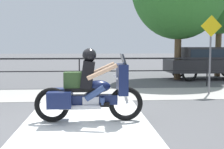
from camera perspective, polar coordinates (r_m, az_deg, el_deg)
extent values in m
plane|color=#565659|center=(6.05, -8.51, -9.50)|extent=(120.00, 120.00, 0.00)
cube|color=#A8A59E|center=(9.36, -7.01, -4.04)|extent=(44.00, 2.40, 0.01)
cube|color=silver|center=(5.84, -5.24, -9.98)|extent=(2.62, 6.00, 0.01)
cube|color=black|center=(10.90, -6.68, 3.23)|extent=(36.00, 0.04, 0.06)
cube|color=black|center=(10.93, -6.65, 0.67)|extent=(36.00, 0.03, 0.04)
cylinder|color=black|center=(10.93, -6.64, 0.37)|extent=(0.05, 0.05, 1.15)
cylinder|color=black|center=(11.88, 18.77, 0.53)|extent=(0.05, 0.05, 1.15)
torus|color=black|center=(6.01, 2.82, -5.95)|extent=(0.73, 0.11, 0.73)
torus|color=black|center=(6.02, -12.08, -6.05)|extent=(0.73, 0.11, 0.73)
cube|color=#141E47|center=(5.95, -4.64, -5.11)|extent=(1.18, 0.22, 0.20)
cube|color=silver|center=(5.96, -4.34, -5.58)|extent=(0.34, 0.26, 0.26)
ellipsoid|color=#141E47|center=(5.90, -2.86, -2.43)|extent=(0.53, 0.30, 0.26)
cube|color=black|center=(5.91, -6.17, -3.03)|extent=(0.68, 0.28, 0.08)
cube|color=#141E47|center=(5.92, 2.08, -0.94)|extent=(0.20, 0.57, 0.64)
cube|color=#1E232B|center=(5.89, 2.29, 3.11)|extent=(0.10, 0.49, 0.24)
cylinder|color=silver|center=(5.90, 0.73, -0.47)|extent=(0.04, 0.70, 0.04)
cylinder|color=silver|center=(5.82, -6.49, -6.67)|extent=(0.85, 0.09, 0.09)
cube|color=#141E47|center=(5.74, -10.65, -5.11)|extent=(0.48, 0.28, 0.33)
cube|color=#141E47|center=(6.21, -10.16, -4.29)|extent=(0.48, 0.28, 0.33)
cylinder|color=silver|center=(5.96, 2.55, -3.46)|extent=(0.18, 0.06, 0.53)
cube|color=black|center=(5.87, -4.99, -0.02)|extent=(0.32, 0.36, 0.59)
sphere|color=tan|center=(5.85, -4.63, 3.74)|extent=(0.23, 0.23, 0.23)
sphere|color=black|center=(5.85, -4.63, 3.94)|extent=(0.29, 0.29, 0.29)
cylinder|color=#33477A|center=(5.77, -3.48, -3.82)|extent=(0.44, 0.13, 0.34)
cylinder|color=#33477A|center=(5.81, -1.99, -5.41)|extent=(0.11, 0.11, 0.15)
cube|color=black|center=(5.82, -1.49, -6.13)|extent=(0.20, 0.10, 0.09)
cylinder|color=#33477A|center=(6.07, -3.52, -3.36)|extent=(0.44, 0.13, 0.34)
cylinder|color=#33477A|center=(6.10, -2.10, -4.87)|extent=(0.11, 0.11, 0.15)
cube|color=black|center=(6.12, -1.63, -5.55)|extent=(0.20, 0.10, 0.09)
cylinder|color=tan|center=(5.57, -2.01, 0.52)|extent=(0.62, 0.09, 0.34)
cylinder|color=tan|center=(6.17, -2.24, 1.01)|extent=(0.62, 0.09, 0.34)
cube|color=#2D4723|center=(5.90, -7.90, -1.13)|extent=(0.38, 0.25, 0.34)
cube|color=#232326|center=(14.45, 19.25, 1.73)|extent=(4.20, 1.79, 0.61)
cube|color=#232326|center=(14.32, 18.40, 4.12)|extent=(2.18, 1.58, 0.59)
cube|color=#19232D|center=(14.32, 18.40, 4.12)|extent=(2.01, 1.61, 0.38)
torus|color=black|center=(13.22, 15.46, 0.18)|extent=(0.72, 0.11, 0.72)
torus|color=black|center=(14.78, 13.30, 0.79)|extent=(0.72, 0.11, 0.72)
cylinder|color=slate|center=(9.81, 19.30, 3.13)|extent=(0.06, 0.06, 2.39)
cube|color=yellow|center=(9.81, 19.55, 9.26)|extent=(0.70, 0.02, 0.70)
cylinder|color=brown|center=(13.91, 13.21, 4.26)|extent=(0.32, 0.32, 2.55)
cylinder|color=brown|center=(16.03, 20.75, 4.42)|extent=(0.31, 0.31, 2.67)
ellipsoid|color=#33752D|center=(16.20, 21.07, 13.56)|extent=(3.01, 3.01, 3.31)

